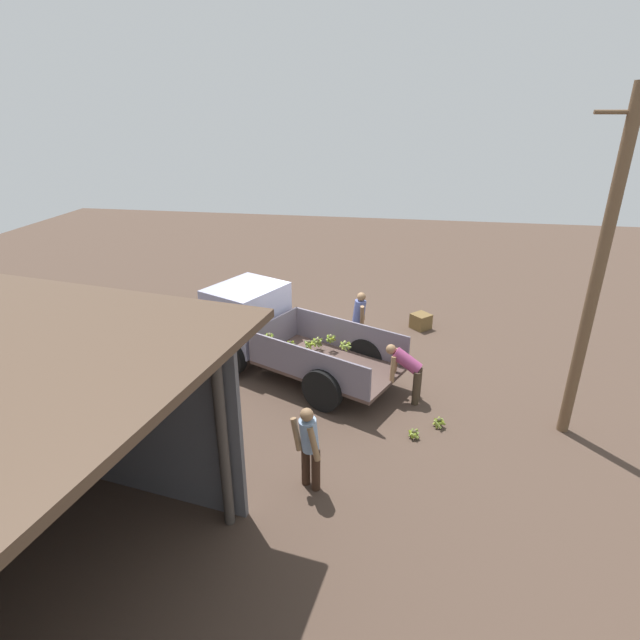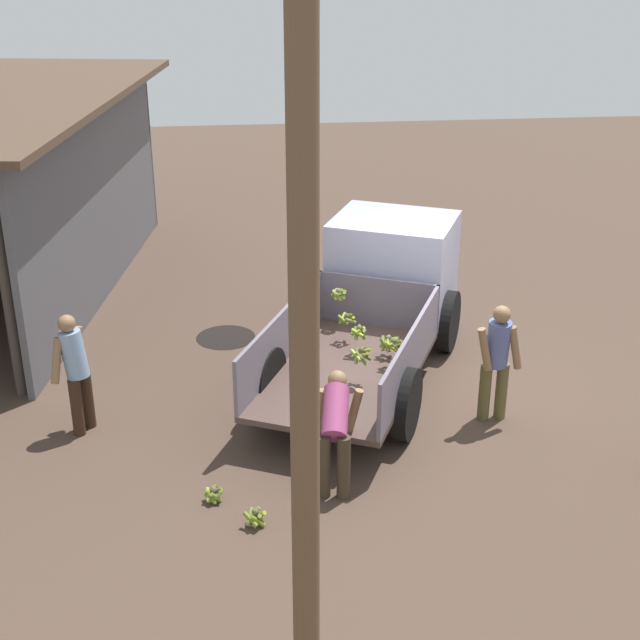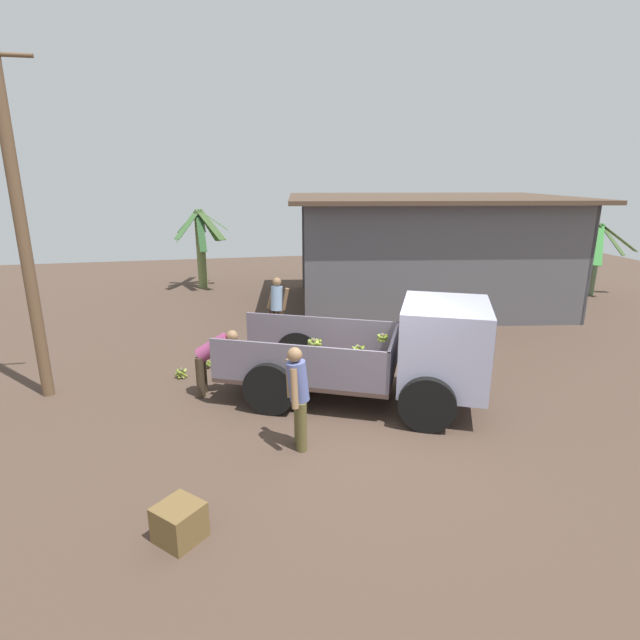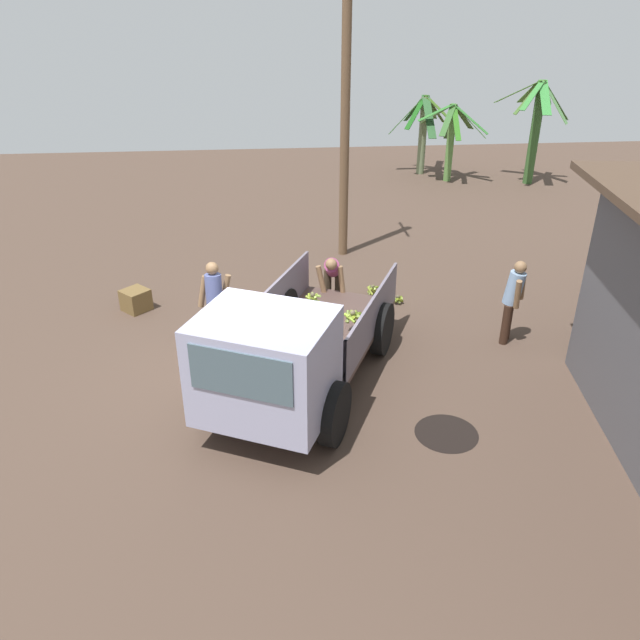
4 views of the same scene
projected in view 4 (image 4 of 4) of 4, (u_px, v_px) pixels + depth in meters
name	position (u px, v px, depth m)	size (l,w,h in m)	color
ground	(265.00, 382.00, 10.37)	(36.00, 36.00, 0.00)	#4B392E
mud_patch_0	(446.00, 433.00, 9.14)	(0.93, 0.93, 0.01)	black
cargo_truck	(281.00, 357.00, 9.08)	(5.07, 3.63, 1.93)	#4B3832
utility_pole	(345.00, 120.00, 14.07)	(1.18, 0.21, 6.35)	brown
banana_palm_0	(451.00, 138.00, 21.08)	(2.06, 2.33, 2.56)	#56833D
banana_palm_1	(423.00, 131.00, 21.93)	(2.88, 2.03, 2.71)	#6F8059
banana_palm_3	(535.00, 128.00, 20.61)	(2.30, 2.30, 3.34)	#345A29
person_foreground_visitor	(215.00, 301.00, 11.01)	(0.36, 0.62, 1.64)	brown
person_worker_loading	(332.00, 276.00, 12.38)	(0.83, 0.61, 1.28)	#3B2E21
person_bystander_near_shed	(513.00, 298.00, 11.19)	(0.59, 0.53, 1.60)	#332016
banana_bunch_on_ground_0	(398.00, 299.00, 12.97)	(0.23, 0.24, 0.19)	brown
banana_bunch_on_ground_1	(372.00, 289.00, 13.36)	(0.27, 0.27, 0.22)	brown
wooden_crate_0	(136.00, 300.00, 12.65)	(0.48, 0.48, 0.44)	brown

